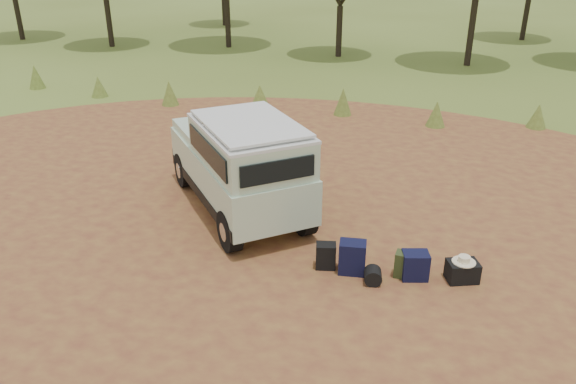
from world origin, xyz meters
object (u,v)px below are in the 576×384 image
(hard_case, at_px, (462,271))
(backpack_black, at_px, (326,256))
(backpack_navy, at_px, (352,258))
(safari_vehicle, at_px, (240,165))
(duffel_navy, at_px, (415,266))
(walking_staff, at_px, (204,171))
(backpack_olive, at_px, (405,265))

(hard_case, bearing_deg, backpack_black, 164.43)
(backpack_black, bearing_deg, backpack_navy, -15.22)
(safari_vehicle, height_order, duffel_navy, safari_vehicle)
(safari_vehicle, height_order, backpack_black, safari_vehicle)
(safari_vehicle, height_order, walking_staff, safari_vehicle)
(backpack_navy, bearing_deg, walking_staff, 143.96)
(walking_staff, bearing_deg, backpack_navy, -78.23)
(walking_staff, bearing_deg, backpack_olive, -72.04)
(backpack_navy, distance_m, hard_case, 1.90)
(safari_vehicle, xyz_separation_m, walking_staff, (-0.97, 0.28, -0.35))
(safari_vehicle, distance_m, backpack_olive, 4.09)
(backpack_olive, bearing_deg, hard_case, 13.66)
(safari_vehicle, xyz_separation_m, backpack_black, (2.25, -1.76, -0.82))
(safari_vehicle, height_order, backpack_olive, safari_vehicle)
(backpack_black, relative_size, duffel_navy, 0.96)
(walking_staff, height_order, backpack_black, walking_staff)
(walking_staff, distance_m, hard_case, 5.88)
(safari_vehicle, relative_size, backpack_navy, 7.45)
(walking_staff, distance_m, backpack_navy, 4.25)
(backpack_black, xyz_separation_m, hard_case, (2.36, 0.24, -0.06))
(safari_vehicle, xyz_separation_m, duffel_navy, (3.81, -1.67, -0.80))
(backpack_olive, xyz_separation_m, hard_case, (0.97, 0.16, -0.05))
(safari_vehicle, xyz_separation_m, hard_case, (4.60, -1.52, -0.87))
(backpack_navy, bearing_deg, hard_case, 1.24)
(backpack_olive, bearing_deg, duffel_navy, 8.09)
(safari_vehicle, relative_size, backpack_olive, 9.48)
(walking_staff, height_order, backpack_olive, walking_staff)
(safari_vehicle, xyz_separation_m, backpack_olive, (3.64, -1.68, -0.82))
(walking_staff, xyz_separation_m, duffel_navy, (4.77, -1.95, -0.45))
(duffel_navy, bearing_deg, backpack_black, 167.97)
(walking_staff, bearing_deg, duffel_navy, -71.20)
(backpack_black, bearing_deg, walking_staff, 135.26)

